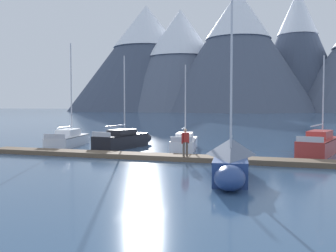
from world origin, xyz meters
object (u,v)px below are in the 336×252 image
(sailboat_mid_dock_port, at_px, (185,142))
(sailboat_mid_dock_starboard, at_px, (231,160))
(sailboat_second_berth, at_px, (126,139))
(person_on_dock, at_px, (185,141))
(sailboat_far_berth, at_px, (320,144))
(sailboat_nearest_berth, at_px, (70,139))

(sailboat_mid_dock_port, height_order, sailboat_mid_dock_starboard, sailboat_mid_dock_starboard)
(sailboat_second_berth, distance_m, sailboat_mid_dock_starboard, 15.09)
(person_on_dock, bearing_deg, sailboat_mid_dock_starboard, -58.62)
(sailboat_second_berth, xyz_separation_m, sailboat_mid_dock_port, (4.94, -0.10, -0.10))
(sailboat_mid_dock_starboard, distance_m, person_on_dock, 6.01)
(sailboat_mid_dock_starboard, relative_size, sailboat_far_berth, 1.19)
(sailboat_far_berth, bearing_deg, sailboat_nearest_berth, 177.05)
(sailboat_nearest_berth, bearing_deg, sailboat_far_berth, -2.95)
(sailboat_far_berth, bearing_deg, person_on_dock, -145.84)
(sailboat_nearest_berth, relative_size, sailboat_second_berth, 1.18)
(sailboat_second_berth, bearing_deg, sailboat_mid_dock_port, -1.20)
(sailboat_second_berth, bearing_deg, sailboat_mid_dock_starboard, -51.69)
(sailboat_second_berth, xyz_separation_m, sailboat_far_berth, (14.82, -0.89, 0.04))
(sailboat_second_berth, relative_size, sailboat_far_berth, 1.03)
(sailboat_nearest_berth, relative_size, sailboat_mid_dock_starboard, 1.01)
(sailboat_mid_dock_port, height_order, sailboat_far_berth, sailboat_far_berth)
(sailboat_mid_dock_starboard, bearing_deg, sailboat_second_berth, 128.31)
(sailboat_nearest_berth, xyz_separation_m, sailboat_mid_dock_port, (9.99, -0.24, -0.04))
(sailboat_nearest_berth, xyz_separation_m, sailboat_second_berth, (5.06, -0.14, 0.06))
(sailboat_nearest_berth, distance_m, sailboat_mid_dock_starboard, 18.74)
(sailboat_second_berth, height_order, sailboat_mid_dock_starboard, sailboat_mid_dock_starboard)
(sailboat_second_berth, height_order, sailboat_mid_dock_port, sailboat_second_berth)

